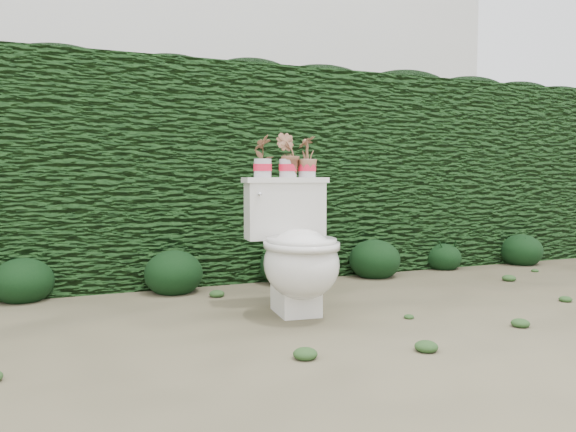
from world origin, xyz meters
name	(u,v)px	position (x,y,z in m)	size (l,w,h in m)	color
ground	(345,315)	(0.00, 0.00, 0.00)	(60.00, 60.00, 0.00)	#787052
hedge	(252,174)	(0.00, 1.60, 0.80)	(8.00, 1.00, 1.60)	#1D4416
house_wall	(196,99)	(0.60, 6.00, 2.00)	(8.00, 3.50, 4.00)	silver
toilet	(297,252)	(-0.24, 0.12, 0.36)	(0.52, 0.72, 0.78)	silver
potted_plant_left	(263,157)	(-0.35, 0.38, 0.89)	(0.12, 0.08, 0.24)	#31651F
potted_plant_center	(288,156)	(-0.20, 0.36, 0.90)	(0.14, 0.11, 0.25)	#31651F
potted_plant_right	(307,158)	(-0.08, 0.35, 0.89)	(0.13, 0.13, 0.23)	#31651F
liriope_clump_1	(23,277)	(-1.70, 1.11, 0.15)	(0.38, 0.38, 0.30)	black
liriope_clump_2	(174,269)	(-0.77, 0.99, 0.16)	(0.39, 0.39, 0.31)	black
liriope_clump_3	(287,261)	(0.07, 1.02, 0.16)	(0.40, 0.40, 0.32)	black
liriope_clump_4	(375,256)	(0.80, 0.99, 0.16)	(0.40, 0.40, 0.32)	black
liriope_clump_5	(443,254)	(1.54, 1.10, 0.12)	(0.30, 0.30, 0.24)	black
liriope_clump_6	(521,248)	(2.35, 1.03, 0.15)	(0.37, 0.37, 0.30)	black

